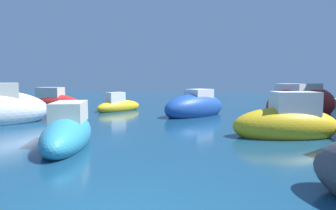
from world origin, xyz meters
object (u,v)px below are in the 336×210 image
Objects in this scene: moored_boat_2 at (68,132)px; moored_boat_0 at (119,106)px; moored_boat_3 at (286,123)px; moored_boat_4 at (195,107)px; moored_boat_6 at (54,102)px; moored_boat_9 at (302,104)px.

moored_boat_0 is at bearing 172.38° from moored_boat_2.
moored_boat_2 is at bearing -136.35° from moored_boat_0.
moored_boat_2 is at bearing 9.06° from moored_boat_3.
moored_boat_4 is at bearing 139.18° from moored_boat_2.
moored_boat_0 is 0.73× the size of moored_boat_4.
moored_boat_4 is (3.19, 8.15, 0.06)m from moored_boat_2.
moored_boat_3 is (7.13, 2.82, 0.07)m from moored_boat_2.
moored_boat_3 is (9.11, -6.66, 0.16)m from moored_boat_0.
moored_boat_3 is 6.63m from moored_boat_4.
moored_boat_3 is 1.09× the size of moored_boat_6.
moored_boat_9 reaches higher than moored_boat_3.
moored_boat_6 is at bearing 130.91° from moored_boat_9.
moored_boat_6 is (-10.03, 1.56, -0.02)m from moored_boat_4.
moored_boat_2 reaches higher than moored_boat_0.
moored_boat_4 is at bearing -66.08° from moored_boat_3.
moored_boat_3 reaches higher than moored_boat_0.
moored_boat_4 is 10.15m from moored_boat_6.
moored_boat_4 reaches higher than moored_boat_0.
moored_boat_6 is 0.61× the size of moored_boat_9.
moored_boat_9 is (2.10, 6.66, 0.17)m from moored_boat_3.
moored_boat_6 is (-13.97, 6.90, -0.02)m from moored_boat_3.
moored_boat_3 is at bearing 73.05° from moored_boat_4.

